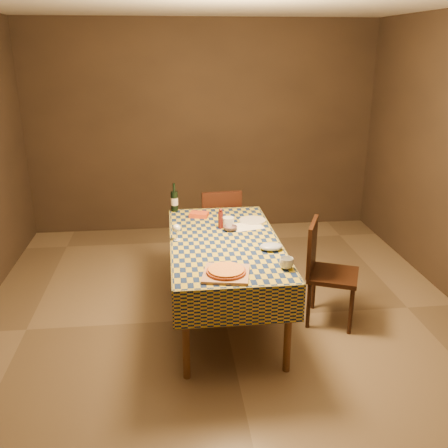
% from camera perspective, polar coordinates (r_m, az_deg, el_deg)
% --- Properties ---
extents(room, '(5.00, 5.10, 2.70)m').
position_cam_1_polar(room, '(4.14, 0.08, 5.65)').
color(room, brown).
rests_on(room, ground).
extents(dining_table, '(0.94, 1.84, 0.77)m').
position_cam_1_polar(dining_table, '(4.34, 0.07, -2.78)').
color(dining_table, brown).
rests_on(dining_table, ground).
extents(cutting_board, '(0.39, 0.39, 0.02)m').
position_cam_1_polar(cutting_board, '(3.67, 0.25, -5.71)').
color(cutting_board, '#B37B54').
rests_on(cutting_board, dining_table).
extents(pizza, '(0.35, 0.35, 0.03)m').
position_cam_1_polar(pizza, '(3.66, 0.25, -5.36)').
color(pizza, '#9F411A').
rests_on(pizza, cutting_board).
extents(pepper_mill, '(0.06, 0.06, 0.19)m').
position_cam_1_polar(pepper_mill, '(4.57, -0.39, 0.59)').
color(pepper_mill, '#4D1412').
rests_on(pepper_mill, dining_table).
extents(bowl, '(0.13, 0.13, 0.04)m').
position_cam_1_polar(bowl, '(4.54, 0.71, -0.50)').
color(bowl, '#574249').
rests_on(bowl, dining_table).
extents(wine_glass, '(0.07, 0.07, 0.14)m').
position_cam_1_polar(wine_glass, '(4.30, -5.46, -0.55)').
color(wine_glass, white).
rests_on(wine_glass, dining_table).
extents(wine_bottle, '(0.10, 0.10, 0.29)m').
position_cam_1_polar(wine_bottle, '(5.07, -5.69, 2.66)').
color(wine_bottle, black).
rests_on(wine_bottle, dining_table).
extents(deli_tub, '(0.12, 0.12, 0.09)m').
position_cam_1_polar(deli_tub, '(4.62, 0.48, 0.22)').
color(deli_tub, silver).
rests_on(deli_tub, dining_table).
extents(takeout_container, '(0.20, 0.17, 0.04)m').
position_cam_1_polar(takeout_container, '(4.91, -2.87, 1.08)').
color(takeout_container, '#C6421A').
rests_on(takeout_container, dining_table).
extents(white_plate, '(0.29, 0.29, 0.01)m').
position_cam_1_polar(white_plate, '(4.79, 3.27, 0.41)').
color(white_plate, silver).
rests_on(white_plate, dining_table).
extents(tumbler, '(0.13, 0.13, 0.08)m').
position_cam_1_polar(tumbler, '(3.79, 7.17, -4.47)').
color(tumbler, silver).
rests_on(tumbler, dining_table).
extents(flour_patch, '(0.33, 0.28, 0.00)m').
position_cam_1_polar(flour_patch, '(4.64, 2.61, -0.27)').
color(flour_patch, white).
rests_on(flour_patch, dining_table).
extents(flour_bag, '(0.22, 0.20, 0.06)m').
position_cam_1_polar(flour_bag, '(4.12, 5.41, -2.59)').
color(flour_bag, '#99A7C4').
rests_on(flour_bag, dining_table).
extents(chair_far, '(0.45, 0.46, 0.93)m').
position_cam_1_polar(chair_far, '(5.41, -0.48, -0.13)').
color(chair_far, black).
rests_on(chair_far, ground).
extents(chair_right, '(0.56, 0.55, 0.93)m').
position_cam_1_polar(chair_right, '(4.49, 11.38, -4.79)').
color(chair_right, black).
rests_on(chair_right, ground).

